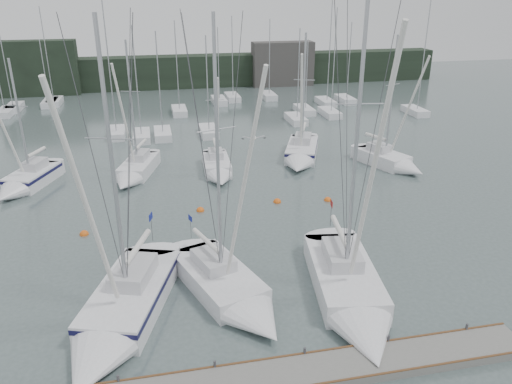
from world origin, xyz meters
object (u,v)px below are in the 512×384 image
sailboat_mid_a (24,182)px  buoy_d (328,200)px  sailboat_near_right (353,300)px  buoy_a (200,211)px  buoy_b (277,202)px  sailboat_mid_c (218,170)px  sailboat_near_center (236,297)px  sailboat_near_left (117,320)px  sailboat_mid_d (301,155)px  sailboat_mid_e (393,162)px  sailboat_mid_b (134,172)px  buoy_c (84,235)px

sailboat_mid_a → buoy_d: sailboat_mid_a is taller
sailboat_near_right → buoy_d: 14.21m
sailboat_near_right → buoy_a: bearing=123.2°
buoy_d → buoy_b: bearing=172.8°
sailboat_mid_c → buoy_a: 7.42m
sailboat_near_center → sailboat_mid_c: sailboat_near_center is taller
sailboat_near_right → sailboat_mid_a: sailboat_near_right is taller
sailboat_near_right → sailboat_mid_a: (-19.85, 21.10, -0.01)m
sailboat_near_left → sailboat_near_center: 5.97m
buoy_a → buoy_b: bearing=3.2°
sailboat_near_center → buoy_d: (9.36, 12.02, -0.53)m
sailboat_near_left → buoy_a: sailboat_near_left is taller
sailboat_mid_d → sailboat_mid_c: bearing=-143.5°
buoy_d → sailboat_near_left: bearing=-139.8°
sailboat_mid_e → buoy_b: size_ratio=20.48×
sailboat_mid_b → sailboat_near_left: bearing=-74.5°
buoy_a → buoy_d: (9.89, -0.16, 0.00)m
sailboat_near_center → sailboat_mid_b: size_ratio=1.27×
buoy_d → sailboat_near_right: bearing=-104.6°
sailboat_mid_d → buoy_a: (-10.52, -9.21, -0.63)m
sailboat_near_center → sailboat_mid_b: (-5.38, 20.09, 0.01)m
sailboat_mid_d → buoy_b: size_ratio=20.65×
sailboat_mid_c → buoy_c: (-10.37, -9.21, -0.54)m
sailboat_mid_b → sailboat_mid_d: sailboat_mid_d is taller
buoy_b → buoy_d: buoy_b is taller
buoy_c → buoy_d: (17.93, 2.02, 0.00)m
sailboat_near_right → sailboat_mid_c: (-3.97, 20.92, -0.08)m
sailboat_mid_e → sailboat_mid_b: bearing=152.5°
buoy_c → buoy_d: bearing=6.4°
sailboat_mid_c → buoy_d: (7.56, -7.18, -0.54)m
sailboat_near_center → buoy_c: (-8.57, 10.00, -0.53)m
sailboat_near_left → sailboat_mid_d: (15.89, 22.27, -0.02)m
sailboat_near_center → sailboat_mid_d: size_ratio=1.24×
sailboat_mid_c → buoy_a: bearing=-105.8°
sailboat_near_left → sailboat_mid_c: bearing=87.4°
sailboat_near_center → sailboat_near_left: bearing=169.4°
sailboat_mid_a → buoy_d: 24.58m
sailboat_near_left → buoy_b: size_ratio=25.71×
buoy_b → sailboat_mid_a: bearing=160.6°
sailboat_mid_d → sailboat_mid_e: (7.70, -3.60, -0.06)m
sailboat_mid_a → sailboat_mid_d: 24.15m
sailboat_near_center → sailboat_mid_b: 20.80m
sailboat_near_center → sailboat_mid_e: bearing=26.1°
sailboat_mid_b → buoy_a: (4.85, -7.91, -0.54)m
sailboat_mid_a → buoy_a: bearing=-6.6°
sailboat_near_left → sailboat_near_right: sailboat_near_right is taller
sailboat_mid_e → sailboat_mid_a: bearing=155.3°
sailboat_mid_c → buoy_a: size_ratio=18.23×
buoy_a → buoy_c: size_ratio=0.98×
sailboat_near_left → buoy_d: size_ratio=27.44×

